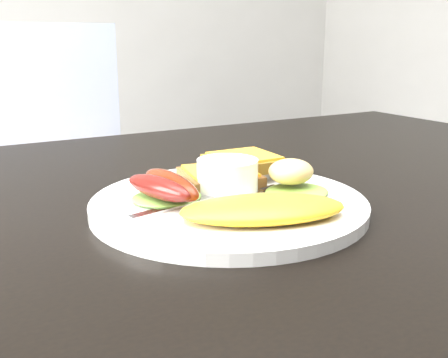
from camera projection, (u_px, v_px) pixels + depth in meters
dining_table at (264, 193)px, 0.69m from camera, size 1.20×0.80×0.04m
dining_chair at (75, 195)px, 1.65m from camera, size 0.45×0.45×0.05m
person at (0, 88)px, 1.30m from camera, size 0.59×0.41×1.61m
plate at (229, 204)px, 0.56m from camera, size 0.29×0.29×0.01m
lettuce_left at (167, 197)px, 0.55m from camera, size 0.09×0.08×0.01m
lettuce_right at (297, 191)px, 0.58m from camera, size 0.09×0.08×0.01m
omelette at (263, 209)px, 0.50m from camera, size 0.18×0.13×0.02m
sausage_a at (159, 188)px, 0.53m from camera, size 0.05×0.10×0.02m
sausage_b at (170, 184)px, 0.54m from camera, size 0.03×0.11×0.03m
ramekin at (227, 177)px, 0.58m from camera, size 0.08×0.08×0.04m
toast_a at (220, 178)px, 0.62m from camera, size 0.10×0.10×0.01m
toast_b at (244, 163)px, 0.64m from camera, size 0.08×0.08×0.01m
potato_salad at (291, 172)px, 0.58m from camera, size 0.06×0.06×0.03m
fork at (187, 203)px, 0.54m from camera, size 0.14×0.04×0.00m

